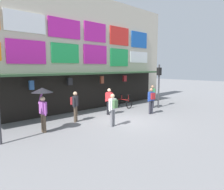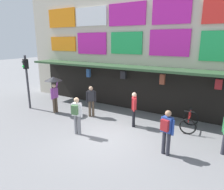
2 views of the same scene
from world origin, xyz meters
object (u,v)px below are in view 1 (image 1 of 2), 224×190
at_px(traffic_light_far, 159,79).
at_px(pedestrian_in_purple, 151,99).
at_px(pedestrian_in_white, 75,104).
at_px(pedestrian_in_green, 109,100).
at_px(pedestrian_in_yellow, 113,108).
at_px(bicycle_parked, 123,102).
at_px(pedestrian_with_umbrella, 43,97).
at_px(pedestrian_in_blue, 152,95).

xyz_separation_m(traffic_light_far, pedestrian_in_purple, (-2.14, -0.90, -1.16)).
distance_m(traffic_light_far, pedestrian_in_white, 6.93).
bearing_deg(pedestrian_in_green, pedestrian_in_yellow, -129.05).
bearing_deg(pedestrian_in_white, traffic_light_far, -7.10).
relative_size(bicycle_parked, pedestrian_in_green, 0.72).
height_order(pedestrian_in_green, pedestrian_with_umbrella, pedestrian_with_umbrella).
bearing_deg(pedestrian_in_green, pedestrian_in_white, 179.53).
distance_m(traffic_light_far, pedestrian_with_umbrella, 8.93).
relative_size(bicycle_parked, pedestrian_in_purple, 0.72).
relative_size(pedestrian_in_yellow, pedestrian_in_white, 1.00).
height_order(pedestrian_in_yellow, pedestrian_in_blue, same).
height_order(pedestrian_in_purple, pedestrian_in_blue, same).
xyz_separation_m(bicycle_parked, pedestrian_in_blue, (1.54, -1.49, 0.55)).
distance_m(pedestrian_with_umbrella, pedestrian_in_blue, 8.61).
height_order(traffic_light_far, pedestrian_in_purple, traffic_light_far).
xyz_separation_m(pedestrian_in_purple, pedestrian_in_blue, (1.81, 1.20, -0.04)).
xyz_separation_m(traffic_light_far, pedestrian_in_green, (-4.23, 0.82, -1.19)).
bearing_deg(traffic_light_far, pedestrian_in_blue, 137.44).
xyz_separation_m(pedestrian_in_green, pedestrian_with_umbrella, (-4.68, -0.58, 0.69)).
xyz_separation_m(traffic_light_far, pedestrian_in_white, (-6.78, 0.84, -1.16)).
xyz_separation_m(traffic_light_far, bicycle_parked, (-1.86, 1.79, -1.75)).
xyz_separation_m(pedestrian_in_green, pedestrian_in_white, (-2.55, 0.02, 0.04)).
xyz_separation_m(pedestrian_in_yellow, pedestrian_in_green, (1.71, 2.11, -0.04)).
xyz_separation_m(bicycle_parked, pedestrian_with_umbrella, (-7.05, -1.55, 1.25)).
bearing_deg(pedestrian_in_green, pedestrian_in_purple, -39.44).
bearing_deg(pedestrian_in_yellow, bicycle_parked, 37.05).
bearing_deg(bicycle_parked, pedestrian_in_yellow, -142.95).
bearing_deg(pedestrian_in_yellow, pedestrian_with_umbrella, 152.71).
distance_m(traffic_light_far, pedestrian_in_purple, 2.59).
xyz_separation_m(traffic_light_far, pedestrian_in_yellow, (-5.94, -1.28, -1.16)).
bearing_deg(pedestrian_in_purple, traffic_light_far, 22.86).
relative_size(pedestrian_in_purple, pedestrian_with_umbrella, 0.81).
height_order(bicycle_parked, pedestrian_in_purple, pedestrian_in_purple).
bearing_deg(bicycle_parked, pedestrian_in_blue, -44.19).
height_order(traffic_light_far, pedestrian_in_green, traffic_light_far).
height_order(pedestrian_in_purple, pedestrian_with_umbrella, pedestrian_with_umbrella).
bearing_deg(pedestrian_with_umbrella, pedestrian_in_yellow, -27.29).
height_order(pedestrian_in_purple, pedestrian_in_yellow, same).
bearing_deg(pedestrian_in_white, pedestrian_in_purple, -20.60).
bearing_deg(traffic_light_far, pedestrian_in_green, 169.00).
bearing_deg(pedestrian_in_purple, bicycle_parked, 84.23).
xyz_separation_m(pedestrian_in_purple, pedestrian_in_white, (-4.64, 1.75, 0.00)).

